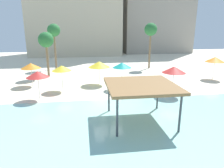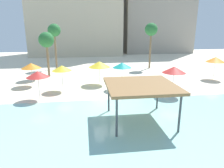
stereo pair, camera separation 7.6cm
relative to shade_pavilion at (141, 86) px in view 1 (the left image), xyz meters
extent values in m
plane|color=beige|center=(-1.76, 2.95, -2.46)|extent=(80.00, 80.00, 0.00)
cube|color=#99D1C6|center=(-1.76, -2.30, -2.44)|extent=(44.00, 13.50, 0.04)
cylinder|color=#42474C|center=(-1.90, 1.90, -1.24)|extent=(0.14, 0.14, 2.43)
cylinder|color=#42474C|center=(1.90, 1.90, -1.24)|extent=(0.14, 0.14, 2.43)
cylinder|color=#42474C|center=(-1.90, -1.90, -1.24)|extent=(0.14, 0.14, 2.43)
cylinder|color=#42474C|center=(1.90, -1.90, -1.24)|extent=(0.14, 0.14, 2.43)
cube|color=olive|center=(0.00, 0.00, 0.06)|extent=(4.50, 4.50, 0.18)
cylinder|color=silver|center=(12.15, 10.25, -1.40)|extent=(0.06, 0.06, 2.11)
cone|color=orange|center=(12.15, 10.25, -0.04)|extent=(2.23, 2.23, 0.61)
cylinder|color=silver|center=(-7.66, 5.55, -1.46)|extent=(0.06, 0.06, 1.99)
cone|color=red|center=(-7.66, 5.55, -0.20)|extent=(1.95, 1.95, 0.54)
cylinder|color=silver|center=(0.21, 7.84, -1.36)|extent=(0.06, 0.06, 2.19)
cone|color=teal|center=(0.21, 7.84, 0.00)|extent=(1.93, 1.93, 0.53)
cylinder|color=silver|center=(-1.98, 9.81, -1.50)|extent=(0.06, 0.06, 1.92)
cone|color=yellow|center=(-1.98, 9.81, -0.21)|extent=(2.37, 2.37, 0.65)
cylinder|color=silver|center=(-5.85, 7.98, -1.45)|extent=(0.06, 0.06, 2.02)
cone|color=yellow|center=(-5.85, 7.98, -0.18)|extent=(1.92, 1.92, 0.53)
cylinder|color=silver|center=(-9.30, 10.21, -1.50)|extent=(0.06, 0.06, 1.91)
cone|color=orange|center=(-9.30, 10.21, -0.26)|extent=(2.09, 2.09, 0.57)
cylinder|color=silver|center=(4.52, 4.99, -1.38)|extent=(0.06, 0.06, 2.15)
cone|color=red|center=(4.52, 4.99, -0.02)|extent=(2.13, 2.13, 0.58)
cylinder|color=white|center=(4.62, 7.98, -2.35)|extent=(0.05, 0.05, 0.22)
cylinder|color=white|center=(4.15, 8.10, -2.35)|extent=(0.05, 0.05, 0.22)
cylinder|color=white|center=(4.97, 9.38, -2.35)|extent=(0.05, 0.05, 0.22)
cylinder|color=white|center=(4.50, 9.49, -2.35)|extent=(0.05, 0.05, 0.22)
cube|color=white|center=(4.56, 8.74, -2.19)|extent=(1.02, 1.89, 0.10)
cube|color=white|center=(4.74, 9.46, -1.91)|extent=(0.71, 0.64, 0.40)
cylinder|color=white|center=(5.46, 6.13, -2.35)|extent=(0.05, 0.05, 0.22)
cylinder|color=white|center=(5.02, 5.95, -2.35)|extent=(0.05, 0.05, 0.22)
cylinder|color=white|center=(4.93, 7.47, -2.35)|extent=(0.05, 0.05, 0.22)
cylinder|color=white|center=(4.49, 7.29, -2.35)|extent=(0.05, 0.05, 0.22)
cube|color=white|center=(4.98, 6.71, -2.19)|extent=(1.22, 1.89, 0.10)
cube|color=white|center=(4.70, 7.40, -1.91)|extent=(0.74, 0.69, 0.40)
cylinder|color=brown|center=(-7.87, 19.80, 0.24)|extent=(0.28, 0.28, 5.40)
sphere|color=#286B33|center=(-7.87, 19.80, 3.29)|extent=(1.90, 1.90, 1.90)
cylinder|color=brown|center=(-8.18, 14.31, -0.29)|extent=(0.28, 0.28, 4.33)
sphere|color=#286B33|center=(-8.18, 14.31, 2.23)|extent=(1.90, 1.90, 1.90)
cylinder|color=brown|center=(6.46, 18.03, 0.30)|extent=(0.28, 0.28, 5.51)
sphere|color=#286B33|center=(6.46, 18.03, 3.41)|extent=(1.90, 1.90, 1.90)
cube|color=beige|center=(-5.12, 36.89, 8.44)|extent=(19.96, 10.29, 21.79)
cube|color=#9E9384|center=(14.69, 40.53, 8.41)|extent=(16.54, 11.68, 21.73)
camera|label=1|loc=(-3.69, -12.48, 3.74)|focal=32.90mm
camera|label=2|loc=(-3.61, -12.49, 3.74)|focal=32.90mm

